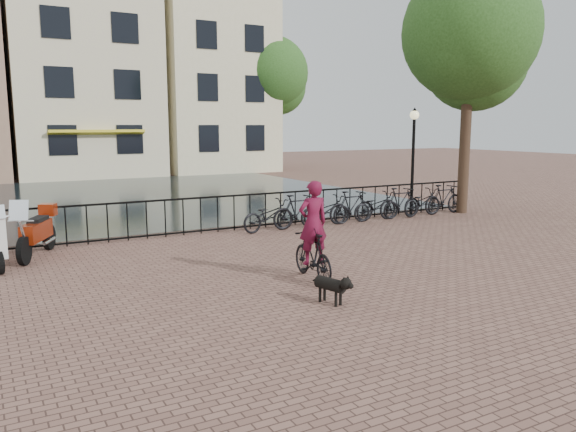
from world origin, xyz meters
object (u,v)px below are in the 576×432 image
cyclist (313,236)px  motorcycle (36,226)px  lamp_post (413,144)px  dog (330,288)px

cyclist → motorcycle: cyclist is taller
lamp_post → motorcycle: 11.56m
dog → motorcycle: bearing=107.3°
motorcycle → dog: bearing=-32.1°
dog → motorcycle: size_ratio=0.40×
lamp_post → cyclist: (-6.94, -5.12, -1.52)m
cyclist → lamp_post: bearing=-138.3°
cyclist → motorcycle: (-4.49, 4.66, -0.13)m
lamp_post → dog: lamp_post is taller
dog → motorcycle: motorcycle is taller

